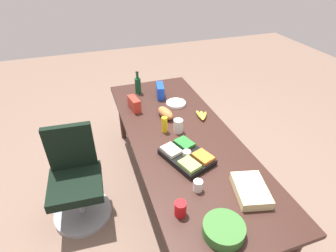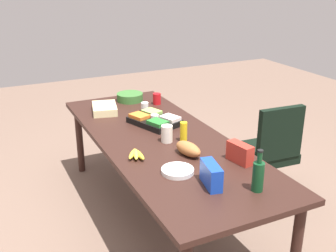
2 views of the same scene
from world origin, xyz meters
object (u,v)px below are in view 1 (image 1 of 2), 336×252
object	(u,v)px
mustard_bottle	(164,125)
office_chair	(77,185)
wine_bottle	(138,85)
chip_bag_red	(134,104)
chip_bag_blue	(160,91)
veggie_tray	(187,156)
salad_bowl	(224,229)
paper_cup	(198,186)
mayo_jar	(178,126)
sheet_cake	(251,190)
paper_plate_stack	(176,103)
conference_table	(182,142)
bread_loaf	(165,113)
red_solo_cup	(180,209)
banana_bunch	(202,115)

from	to	relation	value
mustard_bottle	office_chair	bearing A→B (deg)	93.32
wine_bottle	chip_bag_red	size ratio (longest dim) A/B	1.37
wine_bottle	mustard_bottle	size ratio (longest dim) A/B	1.72
office_chair	chip_bag_blue	distance (m)	1.39
veggie_tray	mustard_bottle	distance (m)	0.45
salad_bowl	paper_cup	bearing A→B (deg)	0.89
veggie_tray	mayo_jar	xyz separation A→B (m)	(0.40, -0.07, 0.03)
wine_bottle	chip_bag_blue	distance (m)	0.29
sheet_cake	paper_plate_stack	size ratio (longest dim) A/B	1.45
conference_table	office_chair	world-z (taller)	office_chair
bread_loaf	chip_bag_blue	world-z (taller)	chip_bag_blue
veggie_tray	bread_loaf	bearing A→B (deg)	-3.20
red_solo_cup	wine_bottle	bearing A→B (deg)	-4.62
conference_table	paper_cup	world-z (taller)	paper_cup
salad_bowl	paper_plate_stack	size ratio (longest dim) A/B	1.21
wine_bottle	veggie_tray	distance (m)	1.33
conference_table	chip_bag_blue	xyz separation A→B (m)	(0.83, -0.04, 0.14)
red_solo_cup	veggie_tray	bearing A→B (deg)	-26.25
office_chair	salad_bowl	world-z (taller)	office_chair
office_chair	sheet_cake	distance (m)	1.59
banana_bunch	mayo_jar	bearing A→B (deg)	116.73
office_chair	wine_bottle	world-z (taller)	wine_bottle
sheet_cake	bread_loaf	xyz separation A→B (m)	(1.19, 0.26, 0.02)
veggie_tray	paper_cup	xyz separation A→B (m)	(-0.35, 0.05, 0.01)
veggie_tray	wine_bottle	bearing A→B (deg)	4.37
mayo_jar	mustard_bottle	xyz separation A→B (m)	(0.05, 0.12, 0.01)
bread_loaf	mayo_jar	distance (m)	0.29
salad_bowl	paper_cup	world-z (taller)	paper_cup
wine_bottle	bread_loaf	xyz separation A→B (m)	(-0.63, -0.14, -0.06)
banana_bunch	chip_bag_red	distance (m)	0.74
bread_loaf	paper_plate_stack	world-z (taller)	bread_loaf
salad_bowl	bread_loaf	bearing A→B (deg)	-3.35
sheet_cake	paper_cup	xyz separation A→B (m)	(0.15, 0.35, 0.01)
office_chair	chip_bag_blue	xyz separation A→B (m)	(0.75, -1.07, 0.47)
bread_loaf	banana_bunch	bearing A→B (deg)	-109.67
banana_bunch	wine_bottle	bearing A→B (deg)	33.19
conference_table	chip_bag_red	size ratio (longest dim) A/B	12.70
office_chair	salad_bowl	size ratio (longest dim) A/B	3.51
banana_bunch	chip_bag_blue	distance (m)	0.65
bread_loaf	salad_bowl	distance (m)	1.42
conference_table	sheet_cake	size ratio (longest dim) A/B	7.94
red_solo_cup	paper_cup	world-z (taller)	red_solo_cup
veggie_tray	salad_bowl	xyz separation A→B (m)	(-0.73, 0.04, 0.00)
chip_bag_blue	mayo_jar	bearing A→B (deg)	176.08
conference_table	office_chair	size ratio (longest dim) A/B	2.72
sheet_cake	paper_plate_stack	xyz separation A→B (m)	(1.40, 0.06, -0.02)
mayo_jar	banana_bunch	bearing A→B (deg)	-63.27
banana_bunch	salad_bowl	xyz separation A→B (m)	(-1.29, 0.44, 0.01)
conference_table	paper_plate_stack	world-z (taller)	paper_plate_stack
wine_bottle	salad_bowl	size ratio (longest dim) A/B	1.03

